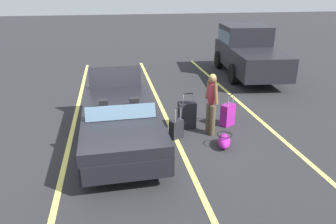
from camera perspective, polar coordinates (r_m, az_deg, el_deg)
ground_plane at (r=7.98m, az=-8.32°, el=-6.00°), size 80.00×80.00×0.00m
lot_line_near at (r=8.07m, az=-17.63°, el=-6.56°), size 18.00×0.12×0.01m
lot_line_mid at (r=8.13m, az=1.61°, el=-5.23°), size 18.00×0.12×0.01m
lot_line_far at (r=9.04m, az=18.65°, el=-3.55°), size 18.00×0.12×0.01m
convertible_car at (r=7.55m, az=-8.46°, el=-2.70°), size 4.19×1.90×1.53m
suitcase_large_black at (r=8.75m, az=3.43°, el=-0.56°), size 0.31×0.48×1.04m
suitcase_medium_bright at (r=9.06m, az=10.73°, el=-0.50°), size 0.42×0.47×0.94m
suitcase_small_carryon at (r=8.18m, az=1.50°, el=-3.07°), size 0.34×0.39×0.87m
duffel_bag at (r=7.89m, az=10.10°, el=-5.17°), size 0.70×0.49×0.34m
traveler_person at (r=8.23m, az=7.85°, el=1.98°), size 0.61×0.28×1.65m
parked_pickup_truck_near at (r=14.49m, az=14.06°, el=10.84°), size 5.17×2.47×2.10m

